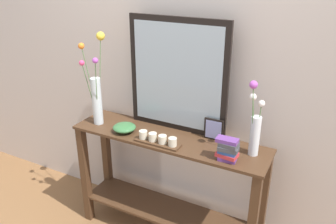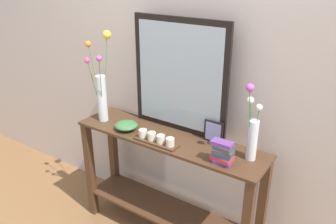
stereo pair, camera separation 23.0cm
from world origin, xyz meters
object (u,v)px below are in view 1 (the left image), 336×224
mirror_leaning (177,76)px  vase_right (255,128)px  console_table (168,178)px  book_stack (228,149)px  tall_vase_left (96,91)px  candle_tray (158,140)px  decorative_bowl (124,127)px  picture_frame_small (214,129)px

mirror_leaning → vase_right: (0.58, -0.11, -0.21)m
console_table → book_stack: size_ratio=9.54×
book_stack → mirror_leaning: bearing=151.9°
mirror_leaning → tall_vase_left: size_ratio=1.19×
vase_right → candle_tray: 0.63m
console_table → vase_right: 0.78m
console_table → decorative_bowl: decorative_bowl is taller
decorative_bowl → tall_vase_left: bearing=172.0°
candle_tray → book_stack: (0.48, 0.01, 0.05)m
tall_vase_left → decorative_bowl: size_ratio=4.06×
tall_vase_left → book_stack: size_ratio=4.52×
tall_vase_left → picture_frame_small: bearing=9.8°
tall_vase_left → decorative_bowl: tall_vase_left is taller
mirror_leaning → console_table: bearing=-87.9°
candle_tray → mirror_leaning: bearing=87.0°
console_table → mirror_leaning: mirror_leaning is taller
picture_frame_small → book_stack: (0.17, -0.21, -0.00)m
mirror_leaning → picture_frame_small: 0.44m
candle_tray → picture_frame_small: bearing=36.2°
mirror_leaning → decorative_bowl: (-0.31, -0.22, -0.36)m
decorative_bowl → candle_tray: bearing=-8.1°
picture_frame_small → book_stack: 0.27m
picture_frame_small → book_stack: size_ratio=1.03×
tall_vase_left → picture_frame_small: 0.88m
decorative_bowl → vase_right: bearing=7.1°
vase_right → picture_frame_small: bearing=165.9°
vase_right → picture_frame_small: 0.31m
tall_vase_left → decorative_bowl: bearing=-8.0°
mirror_leaning → tall_vase_left: (-0.56, -0.18, -0.14)m
console_table → candle_tray: candle_tray is taller
decorative_bowl → picture_frame_small: bearing=17.0°
mirror_leaning → tall_vase_left: mirror_leaning is taller
console_table → decorative_bowl: bearing=-167.1°
console_table → picture_frame_small: 0.52m
tall_vase_left → candle_tray: bearing=-8.0°
mirror_leaning → candle_tray: mirror_leaning is taller
vase_right → picture_frame_small: size_ratio=3.25×
tall_vase_left → vase_right: bearing=3.8°
tall_vase_left → console_table: bearing=3.6°
tall_vase_left → vase_right: (1.14, 0.08, -0.07)m
mirror_leaning → candle_tray: (-0.01, -0.26, -0.37)m
mirror_leaning → candle_tray: size_ratio=2.49×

